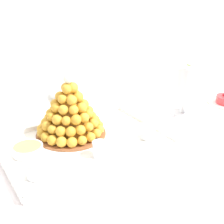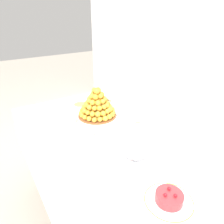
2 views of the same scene
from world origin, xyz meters
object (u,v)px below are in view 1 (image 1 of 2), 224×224
(croquembouche, at_px, (70,113))
(dessert_cup_mid_left, at_px, (100,150))
(dessert_cup_centre, at_px, (148,132))
(creme_brulee_ramekin, at_px, (28,150))
(macaron_goblet, at_px, (186,84))
(dessert_cup_left, at_px, (36,169))
(wine_glass, at_px, (56,99))
(serving_tray, at_px, (85,143))

(croquembouche, height_order, dessert_cup_mid_left, croquembouche)
(croquembouche, relative_size, dessert_cup_centre, 4.86)
(creme_brulee_ramekin, distance_m, macaron_goblet, 0.70)
(dessert_cup_left, distance_m, creme_brulee_ramekin, 0.14)
(dessert_cup_mid_left, distance_m, macaron_goblet, 0.52)
(dessert_cup_mid_left, relative_size, creme_brulee_ramekin, 0.50)
(creme_brulee_ramekin, distance_m, wine_glass, 0.25)
(dessert_cup_left, height_order, wine_glass, wine_glass)
(creme_brulee_ramekin, xyz_separation_m, macaron_goblet, (0.69, -0.02, 0.11))
(croquembouche, xyz_separation_m, creme_brulee_ramekin, (-0.18, -0.05, -0.07))
(serving_tray, bearing_deg, wine_glass, 96.03)
(dessert_cup_mid_left, xyz_separation_m, dessert_cup_centre, (0.21, 0.01, -0.00))
(serving_tray, bearing_deg, dessert_cup_left, -154.36)
(serving_tray, height_order, macaron_goblet, macaron_goblet)
(creme_brulee_ramekin, bearing_deg, dessert_cup_centre, -17.38)
(dessert_cup_mid_left, distance_m, wine_glass, 0.31)
(serving_tray, bearing_deg, croquembouche, 99.54)
(dessert_cup_centre, bearing_deg, macaron_goblet, 20.52)
(croquembouche, distance_m, creme_brulee_ramekin, 0.20)
(serving_tray, distance_m, macaron_goblet, 0.51)
(dessert_cup_left, xyz_separation_m, dessert_cup_centre, (0.42, 0.01, 0.00))
(creme_brulee_ramekin, bearing_deg, dessert_cup_left, -97.74)
(macaron_goblet, distance_m, wine_glass, 0.54)
(croquembouche, bearing_deg, serving_tray, -80.46)
(dessert_cup_left, bearing_deg, creme_brulee_ramekin, 82.26)
(dessert_cup_centre, bearing_deg, dessert_cup_left, -178.81)
(dessert_cup_centre, height_order, wine_glass, wine_glass)
(serving_tray, relative_size, creme_brulee_ramekin, 5.65)
(croquembouche, distance_m, dessert_cup_centre, 0.29)
(dessert_cup_centre, xyz_separation_m, macaron_goblet, (0.29, 0.11, 0.11))
(wine_glass, bearing_deg, creme_brulee_ramekin, -137.81)
(dessert_cup_centre, bearing_deg, creme_brulee_ramekin, 162.62)
(serving_tray, relative_size, wine_glass, 3.57)
(dessert_cup_mid_left, height_order, creme_brulee_ramekin, dessert_cup_mid_left)
(serving_tray, relative_size, macaron_goblet, 2.45)
(creme_brulee_ramekin, bearing_deg, serving_tray, -9.88)
(creme_brulee_ramekin, bearing_deg, wine_glass, 42.19)
(croquembouche, height_order, macaron_goblet, croquembouche)
(dessert_cup_mid_left, bearing_deg, wine_glass, 93.79)
(croquembouche, bearing_deg, wine_glass, 93.26)
(croquembouche, distance_m, macaron_goblet, 0.52)
(serving_tray, height_order, wine_glass, wine_glass)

